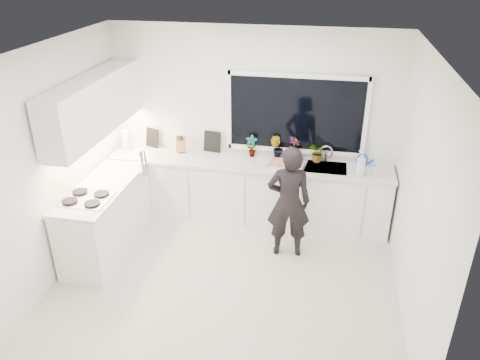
# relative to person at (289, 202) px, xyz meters

# --- Properties ---
(floor) EXTENTS (4.00, 3.50, 0.02)m
(floor) POSITION_rel_person_xyz_m (-0.64, -0.69, -0.76)
(floor) COLOR beige
(floor) RESTS_ON ground
(wall_back) EXTENTS (4.00, 0.02, 2.70)m
(wall_back) POSITION_rel_person_xyz_m (-0.64, 1.07, 0.60)
(wall_back) COLOR white
(wall_back) RESTS_ON ground
(wall_left) EXTENTS (0.02, 3.50, 2.70)m
(wall_left) POSITION_rel_person_xyz_m (-2.65, -0.69, 0.60)
(wall_left) COLOR white
(wall_left) RESTS_ON ground
(wall_right) EXTENTS (0.02, 3.50, 2.70)m
(wall_right) POSITION_rel_person_xyz_m (1.37, -0.69, 0.60)
(wall_right) COLOR white
(wall_right) RESTS_ON ground
(ceiling) EXTENTS (4.00, 3.50, 0.02)m
(ceiling) POSITION_rel_person_xyz_m (-0.64, -0.69, 1.96)
(ceiling) COLOR white
(ceiling) RESTS_ON wall_back
(window) EXTENTS (1.80, 0.02, 1.00)m
(window) POSITION_rel_person_xyz_m (-0.04, 1.03, 0.80)
(window) COLOR black
(window) RESTS_ON wall_back
(base_cabinets_back) EXTENTS (3.92, 0.58, 0.88)m
(base_cabinets_back) POSITION_rel_person_xyz_m (-0.64, 0.76, -0.31)
(base_cabinets_back) COLOR white
(base_cabinets_back) RESTS_ON floor
(base_cabinets_left) EXTENTS (0.58, 1.60, 0.88)m
(base_cabinets_left) POSITION_rel_person_xyz_m (-2.31, -0.34, -0.31)
(base_cabinets_left) COLOR white
(base_cabinets_left) RESTS_ON floor
(countertop_back) EXTENTS (3.94, 0.62, 0.04)m
(countertop_back) POSITION_rel_person_xyz_m (-0.64, 0.75, 0.15)
(countertop_back) COLOR silver
(countertop_back) RESTS_ON base_cabinets_back
(countertop_left) EXTENTS (0.62, 1.60, 0.04)m
(countertop_left) POSITION_rel_person_xyz_m (-2.31, -0.34, 0.15)
(countertop_left) COLOR silver
(countertop_left) RESTS_ON base_cabinets_left
(upper_cabinets) EXTENTS (0.34, 2.10, 0.70)m
(upper_cabinets) POSITION_rel_person_xyz_m (-2.43, 0.01, 1.10)
(upper_cabinets) COLOR white
(upper_cabinets) RESTS_ON wall_left
(sink) EXTENTS (0.58, 0.42, 0.14)m
(sink) POSITION_rel_person_xyz_m (0.41, 0.76, 0.12)
(sink) COLOR silver
(sink) RESTS_ON countertop_back
(faucet) EXTENTS (0.03, 0.03, 0.22)m
(faucet) POSITION_rel_person_xyz_m (0.41, 0.96, 0.28)
(faucet) COLOR silver
(faucet) RESTS_ON countertop_back
(stovetop) EXTENTS (0.56, 0.48, 0.03)m
(stovetop) POSITION_rel_person_xyz_m (-2.33, -0.69, 0.19)
(stovetop) COLOR black
(stovetop) RESTS_ON countertop_left
(person) EXTENTS (0.59, 0.43, 1.50)m
(person) POSITION_rel_person_xyz_m (0.00, 0.00, 0.00)
(person) COLOR black
(person) RESTS_ON floor
(pizza_tray) EXTENTS (0.53, 0.42, 0.03)m
(pizza_tray) POSITION_rel_person_xyz_m (-0.09, 0.73, 0.19)
(pizza_tray) COLOR silver
(pizza_tray) RESTS_ON countertop_back
(pizza) EXTENTS (0.48, 0.37, 0.01)m
(pizza) POSITION_rel_person_xyz_m (-0.09, 0.73, 0.20)
(pizza) COLOR red
(pizza) RESTS_ON pizza_tray
(watering_can) EXTENTS (0.16, 0.16, 0.13)m
(watering_can) POSITION_rel_person_xyz_m (0.90, 0.92, 0.24)
(watering_can) COLOR blue
(watering_can) RESTS_ON countertop_back
(paper_towel_roll) EXTENTS (0.12, 0.12, 0.26)m
(paper_towel_roll) POSITION_rel_person_xyz_m (-2.49, 0.86, 0.30)
(paper_towel_roll) COLOR white
(paper_towel_roll) RESTS_ON countertop_back
(knife_block) EXTENTS (0.15, 0.13, 0.22)m
(knife_block) POSITION_rel_person_xyz_m (-1.66, 0.90, 0.28)
(knife_block) COLOR #9F684A
(knife_block) RESTS_ON countertop_back
(utensil_crock) EXTENTS (0.15, 0.15, 0.16)m
(utensil_crock) POSITION_rel_person_xyz_m (-1.91, 0.11, 0.25)
(utensil_crock) COLOR silver
(utensil_crock) RESTS_ON countertop_left
(picture_frame_large) EXTENTS (0.21, 0.10, 0.28)m
(picture_frame_large) POSITION_rel_person_xyz_m (-2.14, 1.00, 0.31)
(picture_frame_large) COLOR black
(picture_frame_large) RESTS_ON countertop_back
(picture_frame_small) EXTENTS (0.25, 0.05, 0.30)m
(picture_frame_small) POSITION_rel_person_xyz_m (-1.22, 1.00, 0.32)
(picture_frame_small) COLOR black
(picture_frame_small) RESTS_ON countertop_back
(herb_plants) EXTENTS (1.17, 0.32, 0.33)m
(herb_plants) POSITION_rel_person_xyz_m (-0.06, 0.92, 0.32)
(herb_plants) COLOR #26662D
(herb_plants) RESTS_ON countertop_back
(soap_bottles) EXTENTS (0.36, 0.18, 0.33)m
(soap_bottles) POSITION_rel_person_xyz_m (0.90, 0.61, 0.32)
(soap_bottles) COLOR #D8BF66
(soap_bottles) RESTS_ON countertop_back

